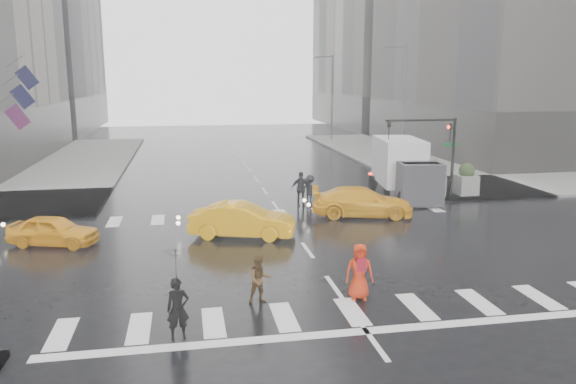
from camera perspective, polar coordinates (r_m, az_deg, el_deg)
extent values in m
plane|color=black|center=(22.20, 2.00, -5.94)|extent=(120.00, 120.00, 0.00)
cube|color=gray|center=(45.62, 21.59, 2.44)|extent=(35.00, 35.00, 0.15)
cube|color=#292724|center=(58.49, 24.79, 6.13)|extent=(26.05, 26.05, 4.40)
cube|color=#292724|center=(83.82, 13.32, 8.21)|extent=(26.05, 26.05, 4.40)
cylinder|color=black|center=(32.47, 16.40, 3.27)|extent=(0.16, 0.16, 4.50)
cylinder|color=black|center=(31.39, 13.33, 7.11)|extent=(4.00, 0.12, 0.12)
imported|color=black|center=(32.19, 16.14, 5.82)|extent=(0.16, 0.20, 1.00)
imported|color=black|center=(30.76, 10.20, 6.22)|extent=(0.16, 0.20, 1.00)
sphere|color=#FF190C|center=(32.12, 16.01, 6.35)|extent=(0.20, 0.20, 0.20)
cube|color=#0C5821|center=(32.64, 16.23, 4.65)|extent=(0.90, 0.03, 0.22)
cylinder|color=#59595B|center=(41.75, 11.62, 8.35)|extent=(0.20, 0.20, 9.00)
cylinder|color=#59595B|center=(41.42, 10.67, 14.32)|extent=(1.80, 0.12, 0.12)
cube|color=#59595B|center=(41.10, 9.46, 14.25)|extent=(0.50, 0.22, 0.15)
cylinder|color=#59595B|center=(60.74, 4.48, 9.49)|extent=(0.20, 0.20, 9.00)
cylinder|color=#59595B|center=(60.52, 3.70, 13.56)|extent=(1.80, 0.12, 0.12)
cube|color=#59595B|center=(60.30, 2.85, 13.49)|extent=(0.50, 0.22, 0.15)
cube|color=gray|center=(31.68, 11.22, 0.48)|extent=(1.10, 1.10, 1.10)
sphere|color=#253216|center=(31.54, 11.28, 1.90)|extent=(0.90, 0.90, 0.90)
cube|color=gray|center=(32.46, 14.51, 0.59)|extent=(1.10, 1.10, 1.10)
sphere|color=#253216|center=(32.33, 14.58, 1.99)|extent=(0.90, 0.90, 0.90)
cube|color=gray|center=(33.35, 17.63, 0.70)|extent=(1.10, 1.10, 1.10)
sphere|color=#253216|center=(33.22, 17.71, 2.06)|extent=(0.90, 0.90, 0.90)
cube|color=maroon|center=(39.10, -25.76, 6.88)|extent=(1.54, 0.02, 1.66)
cylinder|color=#59595B|center=(40.77, -26.97, 9.67)|extent=(2.00, 0.06, 1.43)
cube|color=#0E0F35|center=(40.49, -25.37, 8.74)|extent=(1.54, 0.02, 1.66)
cylinder|color=#59595B|center=(42.21, -26.55, 11.37)|extent=(2.00, 0.06, 1.43)
cube|color=#0E0F35|center=(41.92, -24.99, 10.48)|extent=(1.54, 0.02, 1.66)
imported|color=black|center=(15.06, -11.13, -11.57)|extent=(0.65, 0.48, 1.63)
imported|color=black|center=(14.64, -11.31, -7.33)|extent=(1.10, 1.11, 0.88)
imported|color=#4E351B|center=(17.00, -2.88, -8.88)|extent=(0.80, 0.66, 1.48)
imported|color=red|center=(17.41, 7.26, -8.01)|extent=(0.92, 0.68, 1.74)
cube|color=maroon|center=(17.16, 7.46, -7.32)|extent=(0.30, 0.20, 0.40)
imported|color=black|center=(29.46, 1.36, 0.30)|extent=(1.23, 0.98, 1.83)
imported|color=black|center=(29.85, 2.23, 0.21)|extent=(1.15, 1.12, 1.60)
imported|color=#F9A80D|center=(24.59, -22.75, -3.63)|extent=(3.85, 2.46, 1.22)
imported|color=#F9A80D|center=(23.89, -4.67, -2.88)|extent=(4.68, 2.74, 1.46)
imported|color=#F9A80D|center=(27.62, 7.54, -1.00)|extent=(4.66, 2.93, 1.42)
cube|color=silver|center=(32.97, 11.20, 3.12)|extent=(2.28, 4.38, 2.57)
cube|color=#2D2D32|center=(30.33, 13.24, 0.84)|extent=(2.19, 1.71, 2.19)
cube|color=black|center=(30.21, 13.30, 2.08)|extent=(1.90, 0.86, 0.86)
cylinder|color=black|center=(29.92, 11.57, -0.72)|extent=(0.27, 0.86, 0.86)
cylinder|color=black|center=(30.72, 15.03, -0.56)|extent=(0.27, 0.86, 0.86)
cylinder|color=black|center=(31.82, 10.17, 0.07)|extent=(0.27, 0.86, 0.86)
cylinder|color=black|center=(32.58, 13.46, 0.20)|extent=(0.27, 0.86, 0.86)
cylinder|color=black|center=(34.28, 8.62, 0.94)|extent=(0.27, 0.86, 0.86)
cylinder|color=black|center=(34.98, 11.71, 1.04)|extent=(0.27, 0.86, 0.86)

